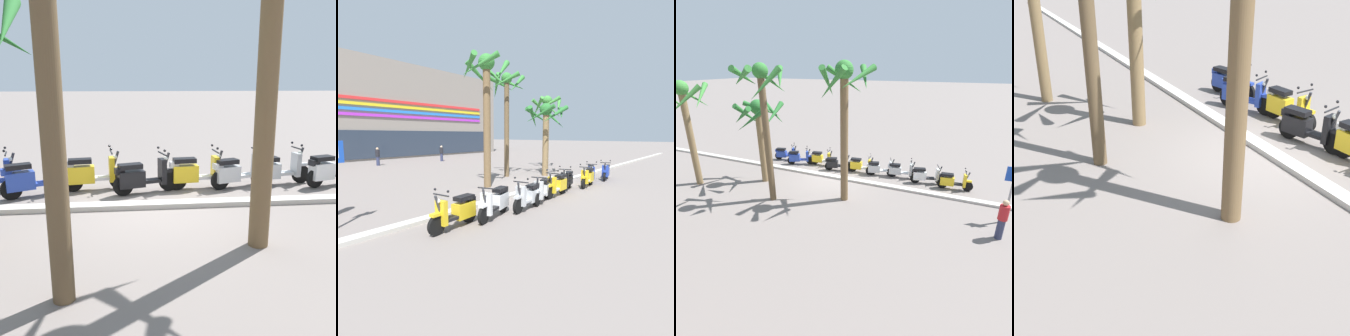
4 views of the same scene
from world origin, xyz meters
The scene contains 9 objects.
ground_plane centered at (0.00, 0.00, 0.00)m, with size 200.00×200.00×0.00m, color slate.
curb_strip centered at (0.00, -0.13, 0.06)m, with size 60.00×0.36×0.12m, color #BCB7AD.
scooter_white_mid_rear centered at (-5.08, -1.43, 0.46)m, with size 1.80×0.77×1.04m.
scooter_silver_gap_after_mid centered at (-3.65, -1.70, 0.44)m, with size 1.79×0.60×1.17m.
scooter_silver_lead_nearest centered at (-2.45, -1.53, 0.44)m, with size 1.81×0.80×1.04m.
scooter_yellow_tail_end centered at (-1.28, -1.52, 0.46)m, with size 1.75×0.56×1.17m.
scooter_black_far_back centered at (0.16, -1.23, 0.45)m, with size 1.73×0.75×1.17m.
scooter_yellow_mid_front centered at (1.49, -1.68, 0.47)m, with size 1.72×0.59×1.17m.
scooter_blue_mid_centre centered at (2.93, -1.24, 0.47)m, with size 1.64×0.89×1.17m.
Camera 1 is at (0.42, 7.98, 2.86)m, focal length 39.39 mm.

